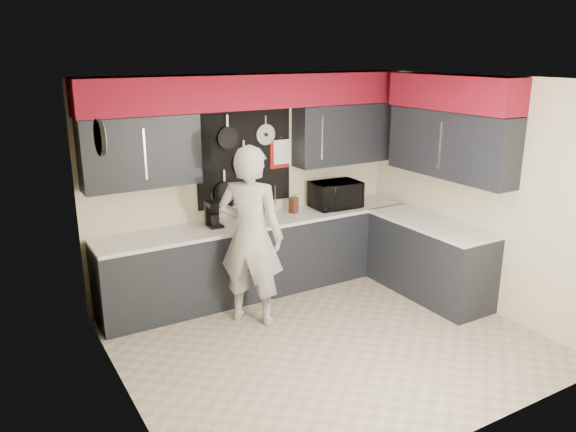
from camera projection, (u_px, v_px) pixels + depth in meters
ground at (328, 341)px, 5.72m from camera, size 4.00×4.00×0.00m
back_wall_assembly at (254, 126)px, 6.48m from camera, size 4.00×0.36×2.60m
right_wall_assembly at (454, 134)px, 6.29m from camera, size 0.36×3.50×2.60m
left_wall_assembly at (119, 252)px, 4.39m from camera, size 0.05×3.50×2.60m
base_cabinets at (309, 257)px, 6.77m from camera, size 3.95×2.20×0.92m
microwave at (336, 195)px, 7.12m from camera, size 0.62×0.44×0.33m
knife_block at (294, 205)px, 6.90m from camera, size 0.11×0.11×0.20m
utensil_crock at (244, 217)px, 6.50m from camera, size 0.12×0.12×0.15m
coffee_maker at (213, 213)px, 6.35m from camera, size 0.17×0.20×0.30m
person at (251, 236)px, 5.89m from camera, size 0.82×0.84×1.94m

